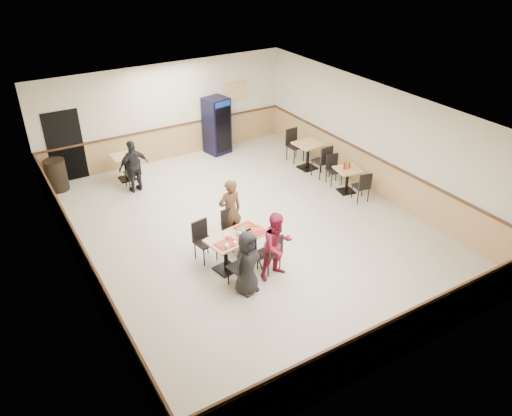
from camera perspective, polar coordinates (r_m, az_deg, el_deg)
ground at (r=12.34m, az=-0.83°, el=-2.35°), size 10.00×10.00×0.00m
room_shell at (r=14.81m, az=0.11°, el=5.98°), size 10.00×10.00×10.00m
main_table at (r=10.86m, az=-2.03°, el=-4.21°), size 1.50×0.93×0.75m
main_chairs at (r=10.85m, az=-2.23°, el=-4.41°), size 1.50×1.83×0.95m
diner_woman_left at (r=9.97m, az=-0.98°, el=-6.29°), size 0.77×0.59×1.41m
diner_woman_right at (r=10.37m, az=2.44°, el=-4.33°), size 0.78×0.63×1.52m
diner_man_opposite at (r=11.51m, az=-2.97°, el=-0.34°), size 0.58×0.38×1.60m
lone_diner at (r=14.15m, az=-13.77°, el=4.65°), size 0.92×0.48×1.50m
tabletop_clutter at (r=10.68m, az=-1.72°, el=-3.08°), size 1.25×0.76×0.12m
side_table_near at (r=14.03m, az=10.40°, el=3.53°), size 0.76×0.76×0.70m
side_table_near_chair_south at (r=13.68m, az=11.90°, el=2.54°), size 0.48×0.48×0.89m
side_table_near_chair_north at (r=14.42m, az=8.96°, el=4.32°), size 0.48×0.48×0.89m
side_table_far at (r=15.24m, az=5.96°, el=6.41°), size 0.81×0.81×0.82m
side_table_far_chair_south at (r=14.78m, az=7.47°, el=5.43°), size 0.51×0.51×1.04m
side_table_far_chair_north at (r=15.74m, az=4.53°, el=7.16°), size 0.51×0.51×1.04m
condiment_caddy at (r=13.91m, az=10.29°, el=4.78°), size 0.23×0.06×0.20m
back_table at (r=14.99m, az=-14.70°, el=4.92°), size 0.70×0.70×0.74m
back_table_chair_lone at (r=14.48m, az=-13.96°, el=4.00°), size 0.44×0.44×0.94m
pepsi_cooler at (r=16.22m, az=-4.50°, el=9.37°), size 0.81×0.81×1.83m
trash_bin at (r=15.00m, az=-21.84°, el=3.50°), size 0.57×0.57×0.90m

